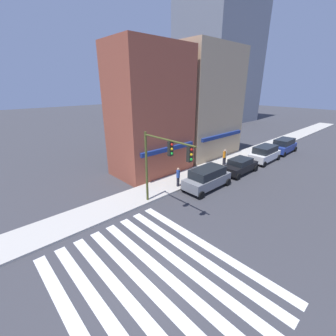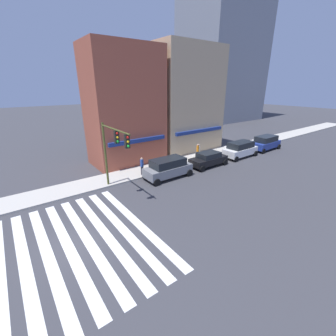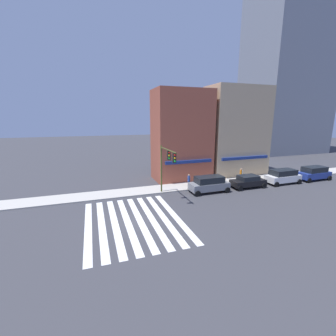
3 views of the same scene
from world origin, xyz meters
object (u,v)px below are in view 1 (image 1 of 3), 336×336
object	(u,v)px
suv_white	(265,153)
suv_grey	(207,178)
suv_blue	(284,145)
pedestrian_white_shirt	(225,157)
pedestrian_orange_vest	(224,157)
sedan_black	(240,166)
pedestrian_blue_shirt	(178,177)
traffic_signal	(162,158)

from	to	relation	value
suv_white	suv_grey	bearing A→B (deg)	179.47
suv_grey	suv_blue	size ratio (longest dim) A/B	0.99
pedestrian_white_shirt	pedestrian_orange_vest	size ratio (longest dim) A/B	1.00
sedan_black	suv_grey	bearing A→B (deg)	179.74
suv_blue	pedestrian_blue_shirt	xyz separation A→B (m)	(-18.59, 1.86, 0.04)
sedan_black	pedestrian_orange_vest	world-z (taller)	pedestrian_orange_vest
pedestrian_blue_shirt	pedestrian_orange_vest	size ratio (longest dim) A/B	1.00
sedan_black	traffic_signal	bearing A→B (deg)	-179.52
suv_white	suv_blue	distance (m)	5.63
suv_white	pedestrian_blue_shirt	world-z (taller)	suv_white
sedan_black	pedestrian_blue_shirt	bearing A→B (deg)	165.50
sedan_black	suv_white	size ratio (longest dim) A/B	0.93
pedestrian_orange_vest	pedestrian_white_shirt	bearing A→B (deg)	62.13
suv_grey	suv_white	size ratio (longest dim) A/B	1.00
suv_blue	suv_grey	bearing A→B (deg)	178.82
pedestrian_white_shirt	pedestrian_orange_vest	bearing A→B (deg)	130.16
pedestrian_blue_shirt	pedestrian_white_shirt	bearing A→B (deg)	-34.27
traffic_signal	suv_grey	size ratio (longest dim) A/B	1.20
suv_grey	pedestrian_white_shirt	size ratio (longest dim) A/B	2.66
suv_white	pedestrian_orange_vest	world-z (taller)	suv_white
suv_grey	sedan_black	xyz separation A→B (m)	(5.55, -0.00, -0.19)
pedestrian_orange_vest	suv_blue	bearing A→B (deg)	56.86
pedestrian_blue_shirt	pedestrian_orange_vest	bearing A→B (deg)	-34.08
suv_grey	pedestrian_blue_shirt	bearing A→B (deg)	133.88
traffic_signal	suv_grey	world-z (taller)	traffic_signal
traffic_signal	suv_blue	size ratio (longest dim) A/B	1.19
suv_white	pedestrian_orange_vest	xyz separation A→B (m)	(-4.92, 2.45, 0.04)
pedestrian_blue_shirt	pedestrian_orange_vest	world-z (taller)	same
sedan_black	suv_white	distance (m)	5.63
suv_grey	sedan_black	distance (m)	5.55
traffic_signal	suv_white	bearing A→B (deg)	0.49
traffic_signal	sedan_black	xyz separation A→B (m)	(10.94, 0.14, -3.26)
traffic_signal	suv_white	distance (m)	16.85
traffic_signal	suv_grey	distance (m)	6.21
pedestrian_orange_vest	pedestrian_blue_shirt	bearing A→B (deg)	-105.90
traffic_signal	sedan_black	distance (m)	11.42
traffic_signal	suv_blue	distance (m)	22.41
suv_blue	pedestrian_orange_vest	distance (m)	10.83
traffic_signal	suv_blue	xyz separation A→B (m)	(22.20, 0.14, -3.07)
sedan_black	pedestrian_blue_shirt	distance (m)	7.58
suv_grey	sedan_black	bearing A→B (deg)	-0.01
traffic_signal	suv_white	xyz separation A→B (m)	(16.57, 0.14, -3.07)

